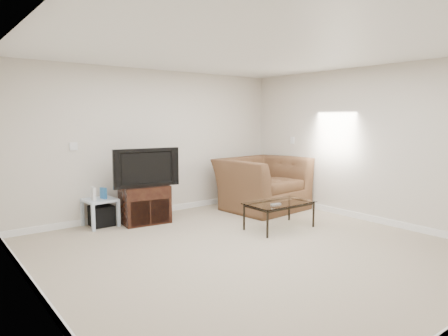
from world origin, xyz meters
TOP-DOWN VIEW (x-y plane):
  - floor at (0.00, 0.00)m, footprint 5.00×5.00m
  - ceiling at (0.00, 0.00)m, footprint 5.00×5.00m
  - wall_back at (0.00, 2.50)m, footprint 5.00×0.02m
  - wall_left at (-2.50, 0.00)m, footprint 0.02×5.00m
  - wall_right at (2.50, 0.00)m, footprint 0.02×5.00m
  - plate_back at (-1.40, 2.49)m, footprint 0.12×0.02m
  - plate_right_switch at (2.49, 1.60)m, footprint 0.02×0.09m
  - plate_right_outlet at (2.49, 1.30)m, footprint 0.02×0.08m
  - tv_stand at (-0.45, 2.05)m, footprint 0.78×0.59m
  - dvd_player at (-0.46, 2.01)m, footprint 0.44×0.33m
  - television at (-0.46, 2.02)m, footprint 1.00×0.33m
  - side_table at (-1.10, 2.28)m, footprint 0.48×0.48m
  - subwoofer at (-1.08, 2.30)m, footprint 0.33×0.33m
  - game_console at (-1.21, 2.26)m, footprint 0.06×0.15m
  - game_case at (-1.05, 2.27)m, footprint 0.07×0.13m
  - recliner at (1.72, 1.61)m, footprint 1.53×1.06m
  - coffee_table at (1.01, 0.48)m, footprint 1.05×0.61m
  - remote at (0.84, 0.39)m, footprint 0.17×0.07m

SIDE VIEW (x-z plane):
  - floor at x=0.00m, z-range 0.00..0.00m
  - subwoofer at x=-1.08m, z-range -0.01..0.32m
  - coffee_table at x=1.01m, z-range 0.00..0.41m
  - side_table at x=-1.10m, z-range 0.00..0.43m
  - plate_right_outlet at x=2.49m, z-range 0.24..0.36m
  - tv_stand at x=-0.45m, z-range 0.00..0.60m
  - remote at x=0.84m, z-range 0.41..0.43m
  - dvd_player at x=-0.46m, z-range 0.48..0.53m
  - game_case at x=-1.05m, z-range 0.43..0.60m
  - game_console at x=-1.21m, z-range 0.43..0.63m
  - recliner at x=1.72m, z-range 0.00..1.28m
  - television at x=-0.46m, z-range 0.60..1.21m
  - wall_back at x=0.00m, z-range 0.00..2.50m
  - wall_left at x=-2.50m, z-range 0.00..2.50m
  - wall_right at x=2.50m, z-range 0.00..2.50m
  - plate_back at x=-1.40m, z-range 1.19..1.31m
  - plate_right_switch at x=2.49m, z-range 1.19..1.31m
  - ceiling at x=0.00m, z-range 2.50..2.50m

